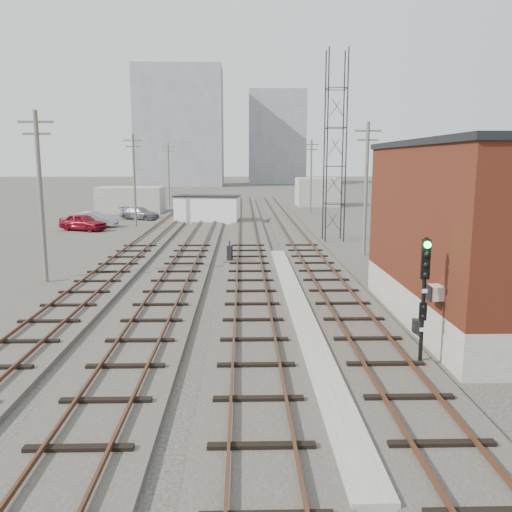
{
  "coord_description": "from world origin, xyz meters",
  "views": [
    {
      "loc": [
        -1.9,
        -8.8,
        6.42
      ],
      "look_at": [
        -1.3,
        15.2,
        2.2
      ],
      "focal_mm": 38.0,
      "sensor_mm": 36.0,
      "label": 1
    }
  ],
  "objects_px": {
    "car_red": "(83,222)",
    "car_silver": "(93,219)",
    "site_trailer": "(207,209)",
    "switch_stand": "(230,253)",
    "car_grey": "(140,213)",
    "signal_mast": "(424,292)"
  },
  "relations": [
    {
      "from": "car_red",
      "to": "car_silver",
      "type": "bearing_deg",
      "value": 19.62
    },
    {
      "from": "car_red",
      "to": "car_grey",
      "type": "distance_m",
      "value": 10.38
    },
    {
      "from": "car_silver",
      "to": "signal_mast",
      "type": "bearing_deg",
      "value": -146.75
    },
    {
      "from": "signal_mast",
      "to": "car_silver",
      "type": "bearing_deg",
      "value": 118.57
    },
    {
      "from": "switch_stand",
      "to": "site_trailer",
      "type": "xyz_separation_m",
      "value": [
        -2.89,
        23.21,
        0.81
      ]
    },
    {
      "from": "site_trailer",
      "to": "car_red",
      "type": "height_order",
      "value": "site_trailer"
    },
    {
      "from": "switch_stand",
      "to": "site_trailer",
      "type": "relative_size",
      "value": 0.19
    },
    {
      "from": "switch_stand",
      "to": "car_red",
      "type": "bearing_deg",
      "value": 148.04
    },
    {
      "from": "switch_stand",
      "to": "car_grey",
      "type": "distance_m",
      "value": 28.6
    },
    {
      "from": "signal_mast",
      "to": "site_trailer",
      "type": "distance_m",
      "value": 42.06
    },
    {
      "from": "switch_stand",
      "to": "car_silver",
      "type": "xyz_separation_m",
      "value": [
        -13.84,
        19.43,
        0.14
      ]
    },
    {
      "from": "switch_stand",
      "to": "car_silver",
      "type": "relative_size",
      "value": 0.29
    },
    {
      "from": "car_silver",
      "to": "site_trailer",
      "type": "bearing_deg",
      "value": -66.25
    },
    {
      "from": "site_trailer",
      "to": "car_grey",
      "type": "distance_m",
      "value": 8.47
    },
    {
      "from": "site_trailer",
      "to": "car_red",
      "type": "distance_m",
      "value": 12.95
    },
    {
      "from": "signal_mast",
      "to": "car_silver",
      "type": "distance_m",
      "value": 42.41
    },
    {
      "from": "car_red",
      "to": "car_grey",
      "type": "relative_size",
      "value": 0.98
    },
    {
      "from": "signal_mast",
      "to": "car_red",
      "type": "bearing_deg",
      "value": 120.7
    },
    {
      "from": "car_red",
      "to": "car_silver",
      "type": "relative_size",
      "value": 1.0
    },
    {
      "from": "signal_mast",
      "to": "switch_stand",
      "type": "xyz_separation_m",
      "value": [
        -6.43,
        17.79,
        -1.81
      ]
    },
    {
      "from": "signal_mast",
      "to": "car_red",
      "type": "xyz_separation_m",
      "value": [
        -20.51,
        34.54,
        -1.65
      ]
    },
    {
      "from": "car_red",
      "to": "car_grey",
      "type": "xyz_separation_m",
      "value": [
        3.44,
        9.8,
        -0.11
      ]
    }
  ]
}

